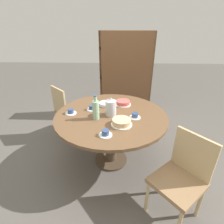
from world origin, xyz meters
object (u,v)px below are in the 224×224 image
at_px(chair_b, 181,176).
at_px(coffee_pot, 111,107).
at_px(chair_a, 68,110).
at_px(cup_c, 92,108).
at_px(bookshelf, 126,77).
at_px(cake_second, 123,103).
at_px(cup_a, 135,116).
at_px(cake_main, 122,122).
at_px(cup_d, 71,112).
at_px(cup_b, 105,133).
at_px(water_bottle, 96,109).

bearing_deg(chair_b, coffee_pot, -175.46).
distance_m(chair_a, cup_c, 0.79).
bearing_deg(bookshelf, cake_second, 86.12).
relative_size(cake_second, cup_a, 1.57).
height_order(chair_b, cake_second, chair_b).
distance_m(cake_main, cup_d, 0.68).
height_order(chair_b, cup_b, chair_b).
bearing_deg(cup_d, cup_c, 26.19).
bearing_deg(cake_second, chair_a, 158.33).
distance_m(coffee_pot, cup_d, 0.51).
bearing_deg(coffee_pot, water_bottle, -150.08).
height_order(coffee_pot, cake_main, coffee_pot).
relative_size(coffee_pot, cup_a, 1.67).
relative_size(chair_b, cup_c, 6.36).
distance_m(chair_a, coffee_pot, 1.08).
height_order(cake_main, cup_c, cake_main).
height_order(cake_second, cup_a, same).
bearing_deg(cup_c, cup_b, -69.24).
relative_size(chair_a, cup_d, 6.36).
xyz_separation_m(chair_a, cup_a, (1.05, -0.73, 0.29)).
bearing_deg(cup_b, cup_c, 110.76).
height_order(coffee_pot, cup_b, coffee_pot).
distance_m(chair_b, cup_c, 1.31).
xyz_separation_m(cake_main, cup_d, (-0.64, 0.25, -0.01)).
relative_size(chair_a, cup_c, 6.36).
xyz_separation_m(chair_b, cup_b, (-0.73, 0.25, 0.29)).
bearing_deg(coffee_pot, cake_second, 63.89).
xyz_separation_m(chair_b, cake_main, (-0.57, 0.47, 0.30)).
distance_m(bookshelf, cake_second, 1.24).
xyz_separation_m(coffee_pot, cake_second, (0.16, 0.32, -0.08)).
bearing_deg(cake_second, chair_b, -61.78).
bearing_deg(bookshelf, cup_a, 91.92).
xyz_separation_m(chair_b, water_bottle, (-0.87, 0.60, 0.39)).
bearing_deg(coffee_pot, chair_b, -44.85).
height_order(cup_b, cup_d, same).
bearing_deg(cup_d, water_bottle, -19.57).
height_order(bookshelf, cake_second, bookshelf).
distance_m(bookshelf, water_bottle, 1.70).
xyz_separation_m(bookshelf, cake_second, (-0.08, -1.24, -0.03)).
bearing_deg(cup_a, cake_second, 110.31).
height_order(cake_main, cup_a, cake_main).
relative_size(cake_main, cup_c, 1.72).
height_order(bookshelf, cup_b, bookshelf).
distance_m(cake_second, cup_d, 0.72).
xyz_separation_m(chair_b, bookshelf, (-0.46, 2.25, 0.33)).
bearing_deg(cup_d, cup_b, -44.48).
relative_size(coffee_pot, cup_c, 1.67).
bearing_deg(cup_a, cup_d, 174.52).
bearing_deg(water_bottle, coffee_pot, 29.92).
height_order(water_bottle, cup_b, water_bottle).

